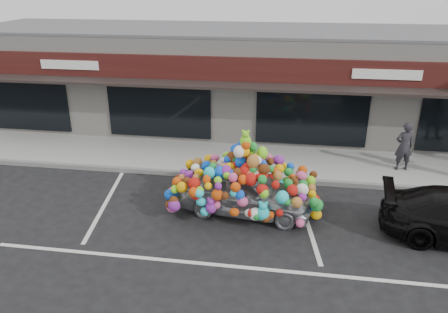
# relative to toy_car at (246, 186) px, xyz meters

# --- Properties ---
(ground) EXTENTS (90.00, 90.00, 0.00)m
(ground) POSITION_rel_toy_car_xyz_m (-1.04, -0.37, -0.82)
(ground) COLOR black
(ground) RESTS_ON ground
(shop_building) EXTENTS (24.00, 7.20, 4.31)m
(shop_building) POSITION_rel_toy_car_xyz_m (-1.04, 8.08, 1.34)
(shop_building) COLOR beige
(shop_building) RESTS_ON ground
(sidewalk) EXTENTS (26.00, 3.00, 0.15)m
(sidewalk) POSITION_rel_toy_car_xyz_m (-1.04, 3.63, -0.75)
(sidewalk) COLOR #9C9C97
(sidewalk) RESTS_ON ground
(kerb) EXTENTS (26.00, 0.18, 0.16)m
(kerb) POSITION_rel_toy_car_xyz_m (-1.04, 2.13, -0.75)
(kerb) COLOR slate
(kerb) RESTS_ON ground
(parking_stripe_left) EXTENTS (0.73, 4.37, 0.01)m
(parking_stripe_left) POSITION_rel_toy_car_xyz_m (-4.24, -0.17, -0.82)
(parking_stripe_left) COLOR silver
(parking_stripe_left) RESTS_ON ground
(parking_stripe_mid) EXTENTS (0.73, 4.37, 0.01)m
(parking_stripe_mid) POSITION_rel_toy_car_xyz_m (1.76, -0.17, -0.82)
(parking_stripe_mid) COLOR silver
(parking_stripe_mid) RESTS_ON ground
(lane_line) EXTENTS (14.00, 0.12, 0.01)m
(lane_line) POSITION_rel_toy_car_xyz_m (0.96, -2.67, -0.82)
(lane_line) COLOR silver
(lane_line) RESTS_ON ground
(toy_car) EXTENTS (2.85, 4.36, 2.43)m
(toy_car) POSITION_rel_toy_car_xyz_m (0.00, 0.00, 0.00)
(toy_car) COLOR #8F9498
(toy_car) RESTS_ON ground
(pedestrian_a) EXTENTS (0.68, 0.50, 1.71)m
(pedestrian_a) POSITION_rel_toy_car_xyz_m (5.06, 3.49, 0.18)
(pedestrian_a) COLOR #25242A
(pedestrian_a) RESTS_ON sidewalk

